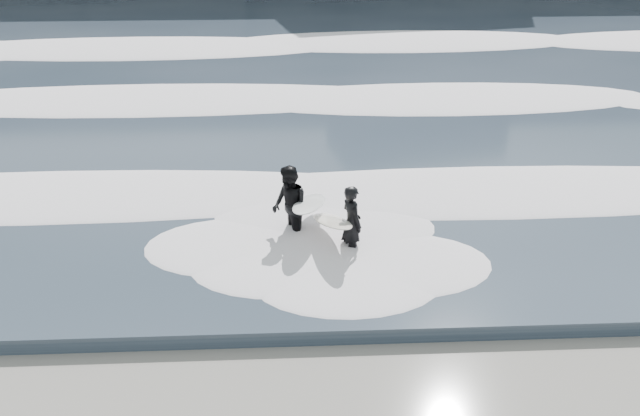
% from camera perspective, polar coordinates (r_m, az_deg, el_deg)
% --- Properties ---
extents(sea, '(90.00, 52.00, 0.30)m').
position_cam_1_polar(sea, '(36.53, -1.97, 14.07)').
color(sea, '#2E3A47').
rests_on(sea, ground).
extents(foam_near, '(60.00, 3.20, 0.20)m').
position_cam_1_polar(foam_near, '(17.25, -0.71, 1.95)').
color(foam_near, white).
rests_on(foam_near, sea).
extents(foam_mid, '(60.00, 4.00, 0.24)m').
position_cam_1_polar(foam_mid, '(23.83, -1.38, 8.66)').
color(foam_mid, white).
rests_on(foam_mid, sea).
extents(foam_far, '(60.00, 4.80, 0.30)m').
position_cam_1_polar(foam_far, '(32.55, -1.84, 13.23)').
color(foam_far, white).
rests_on(foam_far, sea).
extents(surfer_left, '(1.21, 2.10, 1.62)m').
position_cam_1_polar(surfer_left, '(14.40, 2.15, -1.17)').
color(surfer_left, black).
rests_on(surfer_left, ground).
extents(surfer_right, '(1.40, 2.25, 1.76)m').
position_cam_1_polar(surfer_right, '(14.93, -2.25, 0.14)').
color(surfer_right, black).
rests_on(surfer_right, ground).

